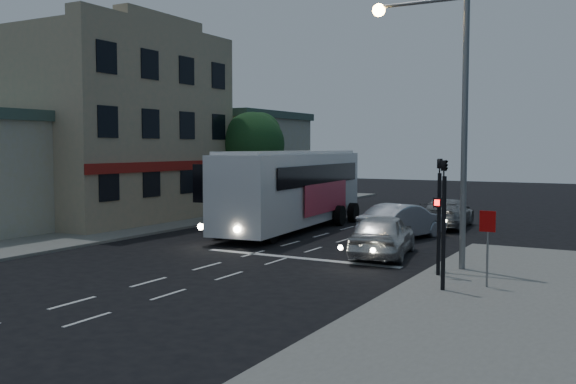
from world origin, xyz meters
The scene contains 14 objects.
ground centered at (0.00, 0.00, 0.00)m, with size 120.00×120.00×0.00m, color black.
sidewalk_far centered at (-13.00, 8.00, 0.06)m, with size 12.00×50.00×0.12m, color slate.
road_markings centered at (1.29, 3.31, 0.00)m, with size 8.00×30.55×0.01m.
tour_bus centered at (-2.11, 9.10, 2.13)m, with size 3.88×13.05×3.94m.
car_suv centered at (4.63, 3.80, 0.83)m, with size 1.96×4.87×1.66m, color silver.
car_sedan_a centered at (3.74, 8.71, 0.79)m, with size 1.68×4.82×1.59m, color #B3B7C1.
car_sedan_b centered at (4.41, 13.70, 0.75)m, with size 2.10×5.17×1.50m, color gray.
traffic_signal_main centered at (7.60, 0.78, 2.42)m, with size 0.25×0.35×4.10m.
traffic_signal_side centered at (8.30, -1.20, 2.42)m, with size 0.18×0.15×4.10m.
regulatory_sign centered at (9.30, -0.24, 1.60)m, with size 0.45×0.12×2.20m.
streetlight centered at (7.34, 2.20, 5.73)m, with size 3.32×0.44×9.00m.
main_building centered at (-13.96, 8.00, 5.16)m, with size 10.12×12.00×11.00m.
low_building_north centered at (-13.50, 20.00, 3.39)m, with size 9.40×9.40×6.50m.
street_tree centered at (-8.21, 15.02, 4.50)m, with size 4.00×4.00×6.20m.
Camera 1 is at (13.12, -18.86, 4.12)m, focal length 40.00 mm.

